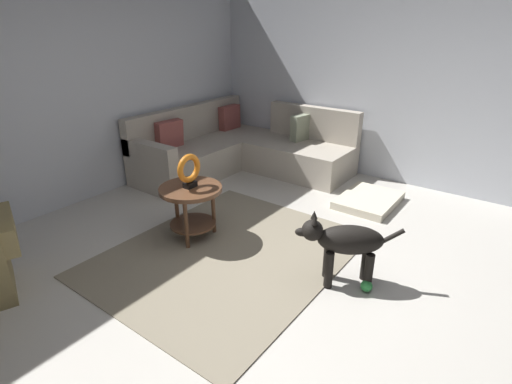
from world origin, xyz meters
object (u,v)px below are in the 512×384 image
sectional_couch (240,151)px  torus_sculpture (189,170)px  dog_bed_mat (369,200)px  dog (344,242)px  dog_toy_ball (366,286)px  side_table (191,199)px

sectional_couch → torus_sculpture: bearing=-155.2°
sectional_couch → dog_bed_mat: sectional_couch is taller
sectional_couch → dog: size_ratio=3.01×
dog_bed_mat → dog: 1.69m
sectional_couch → dog_bed_mat: bearing=-90.4°
torus_sculpture → dog_toy_ball: size_ratio=3.48×
sectional_couch → dog_toy_ball: sectional_couch is taller
side_table → torus_sculpture: bearing=180.0°
torus_sculpture → dog_bed_mat: torus_sculpture is taller
torus_sculpture → dog: 1.55m
dog_toy_ball → torus_sculpture: bearing=96.6°
dog_bed_mat → dog: dog is taller
side_table → dog: (0.18, -1.51, -0.04)m
dog_toy_ball → dog: bearing=94.2°
dog → side_table: bearing=65.2°
torus_sculpture → dog_bed_mat: bearing=-31.7°
sectional_couch → torus_sculpture: (-1.80, -0.83, 0.42)m
dog → dog_toy_ball: bearing=-117.6°
dog_bed_mat → dog_toy_ball: bearing=-158.8°
sectional_couch → dog_bed_mat: size_ratio=2.81×
sectional_couch → side_table: 1.98m
side_table → torus_sculpture: torus_sculpture is taller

